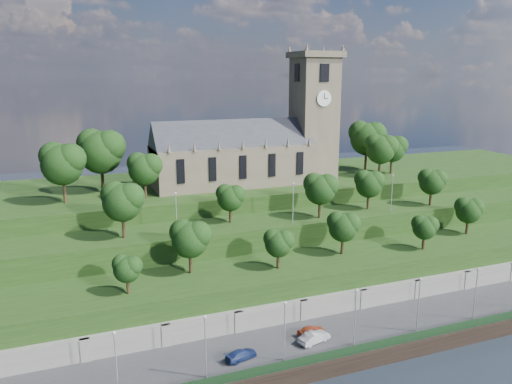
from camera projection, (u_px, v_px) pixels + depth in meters
name	position (u px, v px, depth m)	size (l,w,h in m)	color
ground	(377.00, 366.00, 64.26)	(320.00, 320.00, 0.00)	black
promenade	(352.00, 336.00, 69.49)	(160.00, 12.00, 2.00)	#2D2D30
quay_wall	(378.00, 358.00, 63.97)	(160.00, 0.50, 2.20)	black
fence	(375.00, 345.00, 64.21)	(160.00, 0.10, 1.20)	#163219
retaining_wall	(331.00, 308.00, 74.57)	(160.00, 2.10, 5.00)	slate
embankment_lower	(313.00, 284.00, 79.71)	(160.00, 12.00, 8.00)	#1A3411
embankment_upper	(285.00, 250.00, 89.25)	(160.00, 10.00, 12.00)	#1A3411
hilltop	(245.00, 213.00, 107.99)	(160.00, 32.00, 15.00)	#1A3411
church	(255.00, 146.00, 101.19)	(38.60, 12.35, 27.60)	brown
trees_lower	(314.00, 230.00, 78.35)	(66.10, 8.68, 8.10)	black
trees_upper	(285.00, 190.00, 85.59)	(63.51, 7.90, 8.86)	black
trees_hilltop	(240.00, 149.00, 99.61)	(75.78, 16.57, 11.95)	black
lamp_posts_promenade	(355.00, 313.00, 64.34)	(60.36, 0.36, 7.92)	#B2B2B7
lamp_posts_upper	(293.00, 199.00, 84.22)	(40.36, 0.36, 7.01)	#B2B2B7
car_left	(311.00, 330.00, 67.82)	(1.55, 3.86, 1.32)	#9B3519
car_middle	(314.00, 337.00, 65.90)	(1.59, 4.56, 1.50)	#99989C
car_right	(241.00, 355.00, 62.02)	(1.73, 4.25, 1.23)	navy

